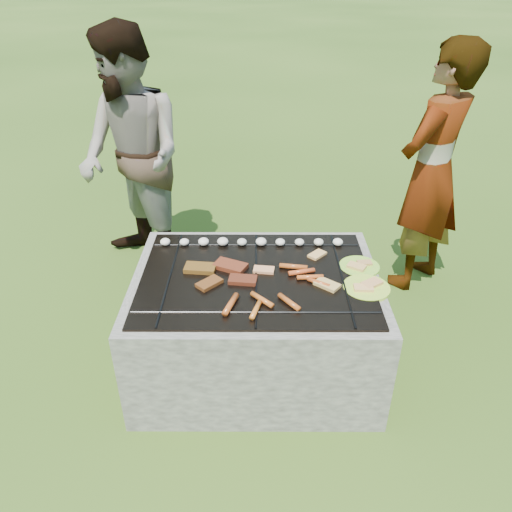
{
  "coord_description": "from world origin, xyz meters",
  "views": [
    {
      "loc": [
        0.01,
        -2.19,
        2.04
      ],
      "look_at": [
        0.0,
        0.05,
        0.7
      ],
      "focal_mm": 35.0,
      "sensor_mm": 36.0,
      "label": 1
    }
  ],
  "objects_px": {
    "plate_far": "(359,266)",
    "plate_near": "(367,287)",
    "bystander": "(132,158)",
    "cook": "(432,172)",
    "fire_pit": "(256,325)"
  },
  "relations": [
    {
      "from": "cook",
      "to": "bystander",
      "type": "xyz_separation_m",
      "value": [
        -2.01,
        0.19,
        0.03
      ]
    },
    {
      "from": "fire_pit",
      "to": "plate_near",
      "type": "height_order",
      "value": "plate_near"
    },
    {
      "from": "bystander",
      "to": "cook",
      "type": "bearing_deg",
      "value": 43.77
    },
    {
      "from": "plate_far",
      "to": "plate_near",
      "type": "relative_size",
      "value": 0.92
    },
    {
      "from": "plate_near",
      "to": "cook",
      "type": "xyz_separation_m",
      "value": [
        0.59,
        1.01,
        0.22
      ]
    },
    {
      "from": "cook",
      "to": "bystander",
      "type": "bearing_deg",
      "value": -48.77
    },
    {
      "from": "plate_far",
      "to": "cook",
      "type": "relative_size",
      "value": 0.17
    },
    {
      "from": "plate_near",
      "to": "bystander",
      "type": "height_order",
      "value": "bystander"
    },
    {
      "from": "plate_far",
      "to": "plate_near",
      "type": "bearing_deg",
      "value": -89.48
    },
    {
      "from": "fire_pit",
      "to": "cook",
      "type": "distance_m",
      "value": 1.56
    },
    {
      "from": "plate_far",
      "to": "cook",
      "type": "xyz_separation_m",
      "value": [
        0.59,
        0.81,
        0.22
      ]
    },
    {
      "from": "plate_far",
      "to": "cook",
      "type": "distance_m",
      "value": 1.03
    },
    {
      "from": "plate_near",
      "to": "bystander",
      "type": "distance_m",
      "value": 1.87
    },
    {
      "from": "plate_near",
      "to": "plate_far",
      "type": "bearing_deg",
      "value": 90.52
    },
    {
      "from": "plate_near",
      "to": "bystander",
      "type": "xyz_separation_m",
      "value": [
        -1.42,
        1.2,
        0.25
      ]
    }
  ]
}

